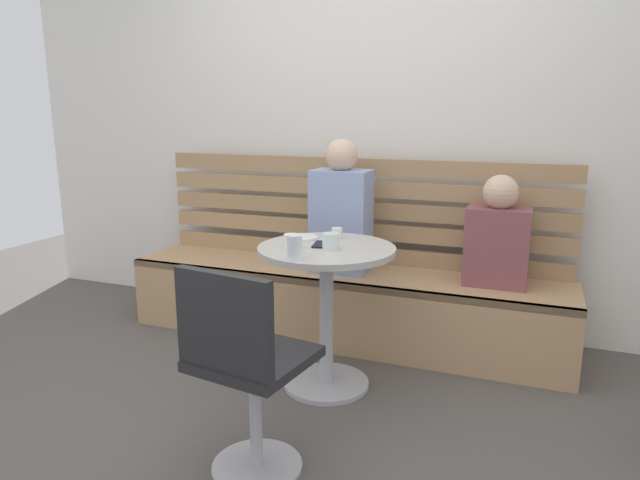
% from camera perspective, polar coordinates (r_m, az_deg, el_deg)
% --- Properties ---
extents(ground, '(8.00, 8.00, 0.00)m').
position_cam_1_polar(ground, '(2.61, -7.02, -19.33)').
color(ground, '#514C47').
extents(back_wall, '(5.20, 0.10, 2.90)m').
position_cam_1_polar(back_wall, '(3.73, 4.62, 13.83)').
color(back_wall, silver).
rests_on(back_wall, ground).
extents(booth_bench, '(2.70, 0.52, 0.44)m').
position_cam_1_polar(booth_bench, '(3.51, 2.17, -6.52)').
color(booth_bench, tan).
rests_on(booth_bench, ground).
extents(booth_backrest, '(2.65, 0.04, 0.66)m').
position_cam_1_polar(booth_backrest, '(3.59, 3.51, 3.09)').
color(booth_backrest, '#A68157').
rests_on(booth_backrest, booth_bench).
extents(cafe_table, '(0.68, 0.68, 0.74)m').
position_cam_1_polar(cafe_table, '(2.81, 0.66, -5.06)').
color(cafe_table, '#ADADB2').
rests_on(cafe_table, ground).
extents(white_chair, '(0.46, 0.46, 0.85)m').
position_cam_1_polar(white_chair, '(2.15, -7.71, -12.54)').
color(white_chair, '#ADADB2').
rests_on(white_chair, ground).
extents(person_adult, '(0.34, 0.22, 0.79)m').
position_cam_1_polar(person_adult, '(3.35, 2.09, 2.76)').
color(person_adult, '#8C9EC6').
rests_on(person_adult, booth_bench).
extents(person_child_left, '(0.34, 0.22, 0.62)m').
position_cam_1_polar(person_child_left, '(3.25, 17.55, 0.27)').
color(person_child_left, brown).
rests_on(person_child_left, booth_bench).
extents(cup_espresso_small, '(0.06, 0.06, 0.05)m').
position_cam_1_polar(cup_espresso_small, '(2.93, 1.72, 0.71)').
color(cup_espresso_small, silver).
rests_on(cup_espresso_small, cafe_table).
extents(cup_water_clear, '(0.07, 0.07, 0.11)m').
position_cam_1_polar(cup_water_clear, '(2.51, -2.59, -0.73)').
color(cup_water_clear, white).
rests_on(cup_water_clear, cafe_table).
extents(cup_ceramic_white, '(0.08, 0.08, 0.07)m').
position_cam_1_polar(cup_ceramic_white, '(2.71, -2.86, -0.15)').
color(cup_ceramic_white, white).
rests_on(cup_ceramic_white, cafe_table).
extents(cup_glass_short, '(0.08, 0.08, 0.08)m').
position_cam_1_polar(cup_glass_short, '(2.69, 1.09, -0.13)').
color(cup_glass_short, silver).
rests_on(cup_glass_short, cafe_table).
extents(plate_small, '(0.17, 0.17, 0.01)m').
position_cam_1_polar(plate_small, '(2.93, -1.88, 0.25)').
color(plate_small, white).
rests_on(plate_small, cafe_table).
extents(phone_on_table, '(0.09, 0.15, 0.01)m').
position_cam_1_polar(phone_on_table, '(2.78, 0.10, -0.45)').
color(phone_on_table, black).
rests_on(phone_on_table, cafe_table).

